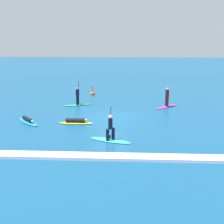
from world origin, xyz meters
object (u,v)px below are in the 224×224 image
(surfer_on_purple_board, at_px, (167,101))
(surfer_on_yellow_board, at_px, (76,122))
(surfer_on_blue_board, at_px, (28,121))
(surfer_on_teal_board, at_px, (110,135))
(surfer_on_green_board, at_px, (78,100))
(marker_buoy, at_px, (93,93))

(surfer_on_purple_board, bearing_deg, surfer_on_yellow_board, -8.23)
(surfer_on_blue_board, height_order, surfer_on_teal_board, surfer_on_teal_board)
(surfer_on_blue_board, distance_m, surfer_on_teal_board, 7.73)
(surfer_on_teal_board, bearing_deg, surfer_on_green_board, -49.14)
(surfer_on_teal_board, xyz_separation_m, marker_buoy, (-2.85, 15.04, -0.25))
(marker_buoy, bearing_deg, surfer_on_blue_board, -108.94)
(surfer_on_green_board, height_order, surfer_on_yellow_board, surfer_on_green_board)
(surfer_on_green_board, relative_size, marker_buoy, 2.38)
(surfer_on_blue_board, bearing_deg, surfer_on_teal_board, 17.93)
(surfer_on_yellow_board, bearing_deg, surfer_on_blue_board, 178.86)
(surfer_on_green_board, height_order, surfer_on_teal_board, surfer_on_green_board)
(surfer_on_green_board, xyz_separation_m, surfer_on_purple_board, (8.43, -0.25, -0.01))
(surfer_on_green_board, relative_size, surfer_on_teal_board, 0.92)
(surfer_on_teal_board, bearing_deg, surfer_on_blue_board, -10.03)
(surfer_on_green_board, xyz_separation_m, surfer_on_yellow_board, (0.83, -6.13, -0.37))
(surfer_on_yellow_board, height_order, marker_buoy, marker_buoy)
(surfer_on_blue_board, relative_size, surfer_on_yellow_board, 1.00)
(surfer_on_purple_board, bearing_deg, surfer_on_teal_board, 17.96)
(surfer_on_green_board, xyz_separation_m, surfer_on_blue_board, (-2.96, -6.00, -0.41))
(surfer_on_yellow_board, distance_m, surfer_on_purple_board, 9.62)
(surfer_on_green_board, height_order, marker_buoy, surfer_on_green_board)
(surfer_on_green_board, bearing_deg, marker_buoy, 57.71)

